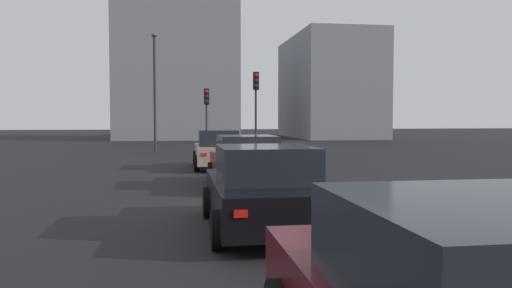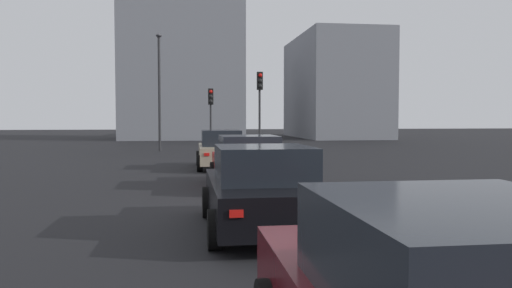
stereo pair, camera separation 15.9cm
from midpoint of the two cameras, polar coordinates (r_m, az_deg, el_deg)
The scene contains 9 objects.
ground_plane at distance 12.24m, azimuth -0.55°, elevation -7.24°, with size 160.00×160.00×0.20m, color black.
car_beige_lead at distance 20.79m, azimuth -4.55°, elevation -0.67°, with size 4.28×2.02×1.57m.
car_red_second at distance 15.18m, azimuth -1.40°, elevation -2.04°, with size 4.26×2.14×1.54m.
car_black_third at distance 9.29m, azimuth 0.45°, elevation -5.19°, with size 4.24×2.11×1.56m.
traffic_light_near_left at distance 25.68m, azimuth -0.17°, elevation 5.36°, with size 0.32×0.29×4.39m.
traffic_light_near_right at distance 28.52m, azimuth -5.74°, elevation 4.17°, with size 0.32×0.29×3.71m.
street_lamp_kerbside at distance 31.87m, azimuth -11.49°, elevation 6.85°, with size 0.56×0.36×7.23m.
building_facade_left at distance 54.88m, azimuth 8.06°, elevation 6.32°, with size 15.37×7.89×10.63m, color gray.
building_facade_center at distance 51.08m, azimuth -9.03°, elevation 9.52°, with size 9.19×11.64×15.88m, color gray.
Camera 1 is at (-11.92, 1.77, 2.07)m, focal length 35.51 mm.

